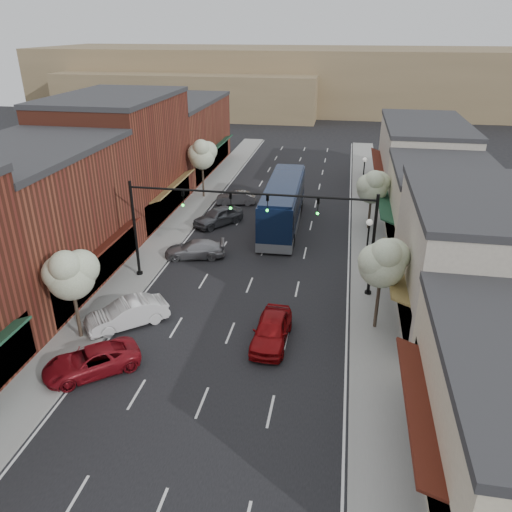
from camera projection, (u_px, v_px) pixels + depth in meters
The scene contains 28 objects.
ground at pixel (222, 353), 27.29m from camera, with size 160.00×160.00×0.00m, color black.
sidewalk_left at pixel (180, 222), 45.12m from camera, with size 2.80×73.00×0.15m, color gray.
sidewalk_right at pixel (370, 235), 42.42m from camera, with size 2.80×73.00×0.15m, color gray.
curb_left at pixel (195, 223), 44.89m from camera, with size 0.25×73.00×0.17m, color gray.
curb_right at pixel (353, 234), 42.65m from camera, with size 0.25×73.00×0.17m, color gray.
bldg_left_midnear at pixel (32, 219), 32.97m from camera, with size 10.14×14.10×9.40m.
bldg_left_midfar at pixel (120, 158), 45.15m from camera, with size 10.14×14.10×10.90m.
bldg_left_far at pixel (177, 136), 59.95m from camera, with size 10.14×18.10×8.40m.
bldg_right_midnear at pixel (476, 262), 28.80m from camera, with size 9.14×12.10×7.90m.
bldg_right_midfar at pixel (441, 206), 39.82m from camera, with size 9.14×12.10×6.40m.
bldg_right_far at pixel (421, 158), 52.11m from camera, with size 9.14×16.10×7.40m.
hill_far at pixel (323, 79), 105.08m from camera, with size 120.00×30.00×12.00m, color #7A6647.
hill_near at pixel (192, 93), 99.23m from camera, with size 50.00×20.00×8.00m, color #7A6647.
signal_mast_right at pixel (336, 228), 31.58m from camera, with size 8.22×0.46×7.00m.
signal_mast_left at pixel (167, 217), 33.38m from camera, with size 8.22×0.46×7.00m.
tree_right_near at pixel (383, 261), 27.60m from camera, with size 2.85×2.65×5.95m.
tree_right_far at pixel (373, 186), 42.07m from camera, with size 2.85×2.65×5.43m.
tree_left_near at pixel (70, 273), 26.79m from camera, with size 2.85×2.65×5.69m.
tree_left_far at pixel (202, 154), 49.83m from camera, with size 2.85×2.65×6.13m.
lamp_post_near at pixel (368, 239), 34.14m from camera, with size 0.44×0.44×4.44m.
lamp_post_far at pixel (364, 172), 49.76m from camera, with size 0.44×0.44×4.44m.
coach_bus at pixel (283, 204), 43.70m from camera, with size 3.13×13.14×4.00m.
red_hatchback at pixel (272, 330), 27.92m from camera, with size 1.90×4.73×1.61m, color maroon.
parked_car_a at pixel (91, 361), 25.56m from camera, with size 2.24×4.85×1.35m, color maroon.
parked_car_b at pixel (127, 314), 29.53m from camera, with size 1.67×4.80×1.58m, color silver.
parked_car_c at pixel (195, 249), 38.29m from camera, with size 1.88×4.61×1.34m, color gray.
parked_car_d at pixel (218, 216), 44.48m from camera, with size 1.92×4.77×1.63m, color #56595E.
parked_car_e at pixel (236, 198), 49.65m from camera, with size 1.36×3.91×1.29m, color gray.
Camera 1 is at (5.81, -21.82, 16.34)m, focal length 35.00 mm.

